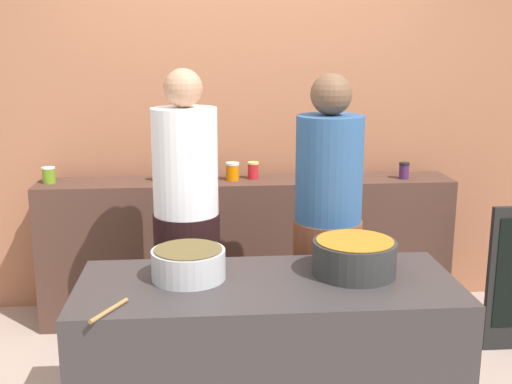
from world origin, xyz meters
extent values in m
cube|color=#A76647|center=(0.00, 1.45, 1.50)|extent=(4.80, 0.12, 3.00)
cube|color=#4C3127|center=(0.00, 1.10, 0.48)|extent=(2.70, 0.36, 0.96)
cube|color=#363132|center=(0.00, -0.30, 0.40)|extent=(1.70, 0.70, 0.79)
cylinder|color=olive|center=(-1.26, 1.11, 1.00)|extent=(0.08, 0.08, 0.09)
cylinder|color=silver|center=(-1.26, 1.11, 1.05)|extent=(0.08, 0.08, 0.01)
cylinder|color=#843A0D|center=(-0.57, 1.12, 1.00)|extent=(0.07, 0.07, 0.09)
cylinder|color=silver|center=(-0.57, 1.12, 1.06)|extent=(0.07, 0.07, 0.01)
cylinder|color=#7D360F|center=(-0.44, 1.13, 1.02)|extent=(0.08, 0.08, 0.13)
cylinder|color=#D6C666|center=(-0.44, 1.13, 1.09)|extent=(0.09, 0.09, 0.01)
cylinder|color=#34442C|center=(-0.23, 1.15, 1.02)|extent=(0.07, 0.07, 0.13)
cylinder|color=silver|center=(-0.23, 1.15, 1.09)|extent=(0.08, 0.08, 0.01)
cylinder|color=orange|center=(-0.09, 1.10, 1.01)|extent=(0.08, 0.08, 0.10)
cylinder|color=silver|center=(-0.09, 1.10, 1.06)|extent=(0.09, 0.09, 0.02)
cylinder|color=red|center=(0.04, 1.13, 1.00)|extent=(0.07, 0.07, 0.10)
cylinder|color=#D6C666|center=(0.04, 1.13, 1.06)|extent=(0.07, 0.07, 0.01)
cylinder|color=red|center=(0.62, 1.05, 1.01)|extent=(0.08, 0.08, 0.10)
cylinder|color=black|center=(0.62, 1.05, 1.06)|extent=(0.09, 0.09, 0.01)
cylinder|color=#452150|center=(1.03, 1.06, 1.00)|extent=(0.07, 0.07, 0.09)
cylinder|color=black|center=(1.03, 1.06, 1.06)|extent=(0.07, 0.07, 0.02)
cylinder|color=#B7B7BC|center=(-0.35, -0.23, 0.86)|extent=(0.33, 0.33, 0.13)
cylinder|color=brown|center=(-0.35, -0.23, 0.93)|extent=(0.31, 0.31, 0.00)
cylinder|color=#2D2D2D|center=(0.41, -0.23, 0.87)|extent=(0.38, 0.38, 0.16)
cylinder|color=#AD6B1D|center=(0.41, -0.23, 0.95)|extent=(0.35, 0.35, 0.00)
cylinder|color=#9E703D|center=(-0.66, -0.58, 0.80)|extent=(0.13, 0.22, 0.02)
cylinder|color=black|center=(-0.38, 0.38, 0.47)|extent=(0.36, 0.36, 0.93)
cylinder|color=white|center=(-0.38, 0.38, 1.22)|extent=(0.35, 0.35, 0.57)
sphere|color=tan|center=(-0.38, 0.38, 1.60)|extent=(0.20, 0.20, 0.20)
cylinder|color=brown|center=(0.38, 0.26, 0.45)|extent=(0.37, 0.37, 0.91)
cylinder|color=#2E5484|center=(0.38, 0.26, 1.19)|extent=(0.35, 0.35, 0.56)
sphere|color=brown|center=(0.38, 0.26, 1.57)|extent=(0.21, 0.21, 0.21)
camera|label=1|loc=(-0.27, -2.97, 1.83)|focal=44.90mm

